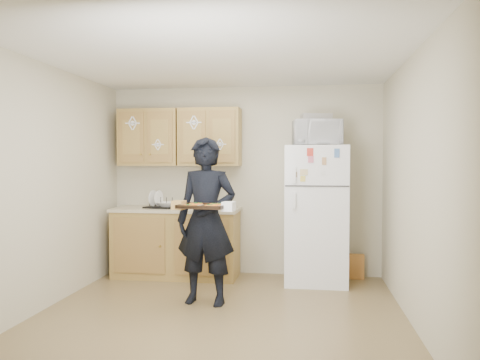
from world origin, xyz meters
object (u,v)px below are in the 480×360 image
object	(u,v)px
microwave	(317,133)
baking_tray	(203,207)
person	(206,221)
dish_rack	(161,202)
refrigerator	(316,214)

from	to	relation	value
microwave	baking_tray	bearing A→B (deg)	-141.49
person	dish_rack	bearing A→B (deg)	135.28
refrigerator	microwave	size ratio (longest dim) A/B	3.02
person	refrigerator	bearing A→B (deg)	48.89
refrigerator	person	bearing A→B (deg)	-138.09
refrigerator	person	distance (m)	1.56
refrigerator	microwave	xyz separation A→B (m)	(0.00, -0.05, 1.01)
dish_rack	baking_tray	bearing A→B (deg)	-57.22
baking_tray	microwave	size ratio (longest dim) A/B	0.82
person	microwave	xyz separation A→B (m)	(1.16, 0.99, 0.98)
person	baking_tray	xyz separation A→B (m)	(0.04, -0.30, 0.18)
baking_tray	microwave	bearing A→B (deg)	55.86
microwave	dish_rack	xyz separation A→B (m)	(-2.01, 0.07, -0.88)
refrigerator	person	world-z (taller)	person
baking_tray	dish_rack	distance (m)	1.62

